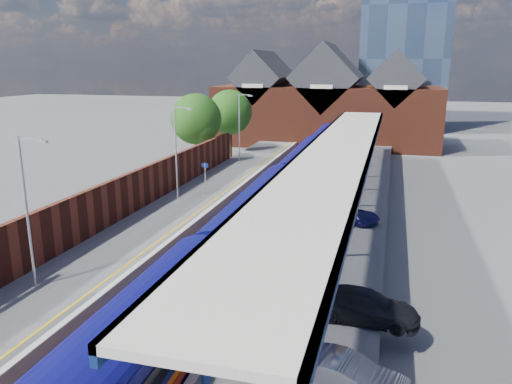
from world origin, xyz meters
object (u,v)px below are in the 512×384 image
parked_car_dark (364,306)px  lamp_post_c (177,147)px  train (287,184)px  lamp_post_b (29,204)px  parked_car_silver (344,378)px  platform_sign (205,173)px  parked_car_blue (351,214)px  lamp_post_d (241,123)px

parked_car_dark → lamp_post_c: bearing=50.0°
train → parked_car_dark: (6.82, -17.66, -0.49)m
train → lamp_post_b: size_ratio=9.42×
lamp_post_b → parked_car_silver: size_ratio=1.75×
parked_car_silver → lamp_post_c: bearing=45.3°
platform_sign → train: bearing=4.2°
lamp_post_b → parked_car_blue: bearing=46.5°
train → lamp_post_d: size_ratio=9.42×
lamp_post_b → lamp_post_d: (0.00, 32.00, 0.00)m
lamp_post_d → parked_car_blue: 22.69m
lamp_post_c → platform_sign: (1.36, 2.00, -2.30)m
lamp_post_b → parked_car_dark: 15.08m
lamp_post_d → parked_car_dark: size_ratio=1.61×
lamp_post_c → platform_sign: bearing=55.7°
train → platform_sign: size_ratio=26.38×
train → platform_sign: bearing=-175.8°
lamp_post_b → lamp_post_c: same height
parked_car_blue → lamp_post_c: bearing=104.0°
parked_car_silver → train: bearing=25.9°
platform_sign → parked_car_blue: 12.48m
platform_sign → parked_car_silver: 25.73m
lamp_post_b → parked_car_dark: lamp_post_b is taller
lamp_post_c → parked_car_blue: lamp_post_c is taller
lamp_post_b → platform_sign: size_ratio=2.80×
train → parked_car_blue: train is taller
lamp_post_c → parked_car_dark: size_ratio=1.61×
train → lamp_post_d: 15.90m
parked_car_blue → parked_car_silver: bearing=-152.0°
train → lamp_post_d: bearing=120.2°
parked_car_silver → parked_car_dark: 5.02m
platform_sign → parked_car_blue: size_ratio=0.66×
train → parked_car_blue: size_ratio=17.28×
train → lamp_post_d: lamp_post_d is taller
train → lamp_post_c: lamp_post_c is taller
platform_sign → parked_car_silver: bearing=-59.6°
lamp_post_c → parked_car_dark: (14.68, -15.18, -3.36)m
parked_car_dark → parked_car_blue: size_ratio=1.14×
parked_car_dark → lamp_post_d: bearing=31.1°
lamp_post_d → parked_car_dark: (14.68, -31.18, -3.36)m
platform_sign → parked_car_dark: (13.32, -17.18, -1.06)m
lamp_post_d → lamp_post_b: bearing=-90.0°
train → lamp_post_c: size_ratio=9.42×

